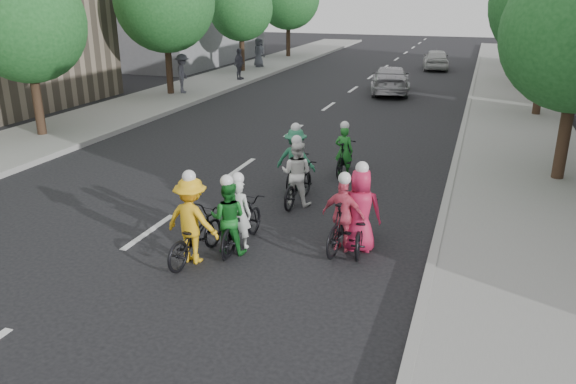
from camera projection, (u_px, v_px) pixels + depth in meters
The scene contains 24 objects.
ground at pixel (149, 232), 12.34m from camera, with size 120.00×120.00×0.00m, color black.
sidewalk_left at pixel (114, 114), 23.68m from camera, with size 4.00×80.00×0.15m, color gray.
curb_left at pixel (155, 117), 23.07m from camera, with size 0.18×80.00×0.18m, color #999993.
sidewalk_right at pixel (520, 147), 18.74m from camera, with size 4.00×80.00×0.15m, color gray.
curb_right at pixel (460, 142), 19.34m from camera, with size 0.18×80.00×0.18m, color #999993.
bldg_sw at pixel (165, 5), 40.82m from camera, with size 10.00×14.00×8.00m, color slate.
tree_l_2 at pixel (26, 23), 18.87m from camera, with size 4.00×4.00×5.97m.
tree_l_3 at pixel (164, 1), 26.68m from camera, with size 4.80×4.80×6.93m.
tree_l_4 at pixel (241, 8), 34.87m from camera, with size 4.00×4.00×5.97m.
tree_r_1 at pixel (552, 4), 21.97m from camera, with size 4.80×4.80×6.93m.
tree_r_2 at pixel (535, 11), 30.16m from camera, with size 4.00×4.00×5.97m.
cyclist_0 at pixel (241, 221), 11.51m from camera, with size 0.69×1.86×1.62m.
cyclist_1 at pixel (229, 223), 11.22m from camera, with size 0.82×1.54×1.65m.
cyclist_2 at pixel (193, 228), 10.83m from camera, with size 1.17×1.88×1.87m.
cyclist_3 at pixel (344, 220), 11.33m from camera, with size 0.93×1.87×1.67m.
cyclist_4 at pixel (360, 219), 11.32m from camera, with size 0.91×1.84×1.88m.
cyclist_5 at pixel (344, 155), 16.03m from camera, with size 0.53×1.64×1.58m.
cyclist_6 at pixel (297, 179), 13.80m from camera, with size 0.80×1.86×1.75m.
cyclist_7 at pixel (296, 163), 14.82m from camera, with size 1.08×1.59×1.80m.
follow_car_lead at pixel (390, 80), 28.84m from camera, with size 1.91×4.70×1.36m, color #AAAAAE.
follow_car_trail at pixel (436, 59), 37.62m from camera, with size 1.59×3.95×1.35m, color silver.
spectator_0 at pixel (183, 73), 27.95m from camera, with size 1.24×0.71×1.92m, color #4F4E5B.
spectator_1 at pixel (239, 64), 32.21m from camera, with size 1.03×0.43×1.76m, color #50505D.
spectator_2 at pixel (259, 52), 37.62m from camera, with size 0.93×0.60×1.90m, color #4F515D.
Camera 1 is at (6.61, -9.69, 5.00)m, focal length 35.00 mm.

